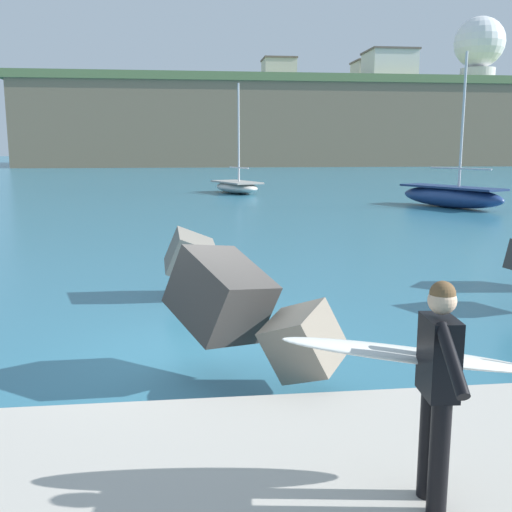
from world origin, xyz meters
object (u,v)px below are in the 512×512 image
(surfer_with_board, at_px, (429,372))
(station_building_central, at_px, (279,72))
(station_building_west, at_px, (373,73))
(boat_near_centre, at_px, (237,186))
(station_building_east, at_px, (389,65))
(radar_dome, at_px, (479,47))
(boat_near_left, at_px, (451,196))

(surfer_with_board, xyz_separation_m, station_building_central, (15.11, 104.17, 14.74))
(surfer_with_board, relative_size, station_building_central, 0.34)
(surfer_with_board, height_order, station_building_west, station_building_west)
(boat_near_centre, distance_m, station_building_east, 66.92)
(station_building_east, bearing_deg, station_building_central, 144.86)
(radar_dome, xyz_separation_m, station_building_central, (-35.52, 2.86, -4.36))
(boat_near_centre, distance_m, station_building_west, 74.84)
(radar_dome, bearing_deg, surfer_with_board, -116.55)
(surfer_with_board, relative_size, radar_dome, 0.18)
(radar_dome, bearing_deg, station_building_east, -156.12)
(surfer_with_board, relative_size, boat_near_centre, 0.30)
(station_building_east, bearing_deg, radar_dome, 23.88)
(boat_near_left, relative_size, boat_near_centre, 1.07)
(boat_near_centre, bearing_deg, radar_dome, 53.55)
(station_building_east, bearing_deg, station_building_west, 88.34)
(surfer_with_board, xyz_separation_m, boat_near_left, (11.35, 24.31, -0.69))
(surfer_with_board, height_order, station_building_central, station_building_central)
(surfer_with_board, distance_m, station_building_west, 107.46)
(station_building_west, relative_size, station_building_central, 1.15)
(station_building_west, bearing_deg, radar_dome, -1.14)
(surfer_with_board, height_order, radar_dome, radar_dome)
(station_building_west, height_order, station_building_east, station_building_east)
(surfer_with_board, bearing_deg, station_building_east, 71.35)
(radar_dome, bearing_deg, station_building_central, 175.40)
(station_building_central, bearing_deg, station_building_west, -8.55)
(surfer_with_board, xyz_separation_m, station_building_east, (31.31, 92.76, 14.69))
(boat_near_left, bearing_deg, station_building_central, 87.31)
(station_building_central, relative_size, station_building_east, 0.81)
(station_building_west, xyz_separation_m, station_building_east, (-0.26, -8.93, 0.22))
(boat_near_left, bearing_deg, boat_near_centre, 132.86)
(station_building_central, bearing_deg, surfer_with_board, -98.25)
(radar_dome, bearing_deg, boat_near_centre, -126.45)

